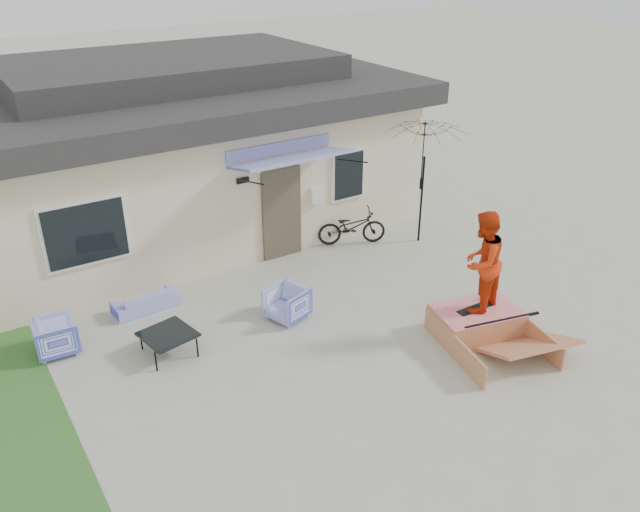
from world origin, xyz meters
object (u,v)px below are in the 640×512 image
armchair_left (56,334)px  bicycle (352,223)px  patio_umbrella (423,171)px  armchair_right (287,302)px  skater (482,260)px  coffee_table (169,343)px  skateboard (476,307)px  skate_ramp (476,322)px  loveseat (146,298)px

armchair_left → bicycle: size_ratio=0.45×
armchair_left → patio_umbrella: patio_umbrella is taller
armchair_right → bicycle: bearing=106.8°
patio_umbrella → skater: skater is taller
coffee_table → skateboard: bearing=-25.8°
skate_ramp → skater: skater is taller
patio_umbrella → skateboard: size_ratio=2.79×
skater → armchair_right: bearing=-58.4°
loveseat → patio_umbrella: size_ratio=0.58×
coffee_table → bicycle: (5.30, 1.95, 0.31)m
patio_umbrella → skater: bearing=-116.1°
armchair_right → skateboard: size_ratio=0.88×
armchair_right → skateboard: armchair_right is taller
armchair_right → skater: bearing=31.0°
patio_umbrella → skater: 4.03m
armchair_right → skateboard: 3.52m
skate_ramp → armchair_right: bearing=151.4°
armchair_left → bicycle: 6.98m
skate_ramp → skater: size_ratio=1.07×
skate_ramp → skater: 1.24m
coffee_table → loveseat: bearing=84.2°
loveseat → skater: 6.43m
loveseat → armchair_left: 1.89m
armchair_left → armchair_right: (3.96, -1.21, -0.00)m
armchair_left → coffee_table: 1.98m
skate_ramp → skateboard: 0.28m
armchair_right → skate_ramp: bearing=30.3°
loveseat → skate_ramp: size_ratio=0.64×
loveseat → coffee_table: (-0.17, -1.68, -0.05)m
armchair_left → skateboard: 7.48m
bicycle → skate_ramp: (-0.33, -4.41, -0.26)m
loveseat → skater: bearing=136.3°
skate_ramp → skater: (0.01, 0.05, 1.24)m
bicycle → patio_umbrella: size_ratio=0.72×
patio_umbrella → skater: size_ratio=1.20×
skater → armchair_left: bearing=-45.4°
skateboard → skater: 0.96m
bicycle → skater: 4.48m
loveseat → armchair_left: armchair_left is taller
armchair_right → patio_umbrella: (4.41, 1.30, 1.39)m
bicycle → patio_umbrella: (1.44, -0.75, 1.23)m
armchair_right → coffee_table: 2.34m
skate_ramp → skateboard: size_ratio=2.50×
armchair_right → skate_ramp: 3.54m
patio_umbrella → skateboard: 4.20m
patio_umbrella → skateboard: bearing=-116.1°
skateboard → skater: size_ratio=0.43×
armchair_left → patio_umbrella: size_ratio=0.32×
bicycle → skateboard: 4.37m
loveseat → armchair_left: (-1.80, -0.57, 0.11)m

